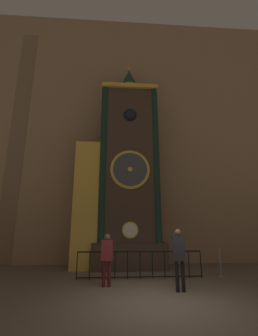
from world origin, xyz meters
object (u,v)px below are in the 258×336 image
(clock_tower, at_px, (122,174))
(visitor_far, at_px, (179,253))
(visitor_near, at_px, (107,254))
(stanchion_post, at_px, (221,267))

(clock_tower, height_order, visitor_far, clock_tower)
(visitor_near, bearing_deg, clock_tower, 93.67)
(clock_tower, height_order, stanchion_post, clock_tower)
(visitor_far, relative_size, stanchion_post, 1.69)
(clock_tower, bearing_deg, visitor_far, -67.15)
(clock_tower, distance_m, stanchion_post, 5.82)
(clock_tower, xyz_separation_m, visitor_near, (-0.59, -3.07, -3.40))
(clock_tower, xyz_separation_m, stanchion_post, (3.76, -1.86, -4.03))
(clock_tower, distance_m, visitor_far, 5.29)
(visitor_far, height_order, stanchion_post, visitor_far)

